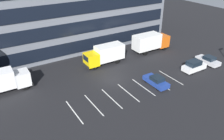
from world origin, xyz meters
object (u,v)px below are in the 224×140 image
object	(u,v)px
sedan_silver	(208,60)
suv_white	(194,66)
box_truck_yellow	(105,54)
box_truck_white	(2,81)
box_truck_orange	(151,42)
sedan_navy	(156,81)

from	to	relation	value
sedan_silver	suv_white	distance (m)	4.35
box_truck_yellow	sedan_silver	distance (m)	18.55
box_truck_white	suv_white	size ratio (longest dim) A/B	1.71
suv_white	box_truck_yellow	bearing A→B (deg)	138.12
box_truck_orange	box_truck_yellow	size ratio (longest dim) A/B	1.08
sedan_silver	box_truck_yellow	bearing A→B (deg)	148.17
sedan_silver	suv_white	xyz separation A→B (m)	(-4.32, -0.47, 0.20)
box_truck_white	sedan_silver	bearing A→B (deg)	-16.17
box_truck_white	sedan_navy	bearing A→B (deg)	-27.00
box_truck_yellow	sedan_silver	bearing A→B (deg)	-31.83
sedan_navy	box_truck_yellow	bearing A→B (deg)	105.51
box_truck_yellow	suv_white	world-z (taller)	box_truck_yellow
box_truck_white	sedan_silver	distance (m)	34.02
box_truck_orange	box_truck_white	size ratio (longest dim) A/B	1.10
box_truck_white	sedan_navy	world-z (taller)	box_truck_white
box_truck_yellow	sedan_navy	xyz separation A→B (m)	(2.88, -10.39, -1.21)
box_truck_orange	suv_white	world-z (taller)	box_truck_orange
box_truck_orange	sedan_silver	distance (m)	11.28
box_truck_white	box_truck_yellow	bearing A→B (deg)	1.00
box_truck_orange	box_truck_yellow	xyz separation A→B (m)	(-10.73, -0.26, -0.15)
box_truck_white	suv_white	xyz separation A→B (m)	(28.34, -9.93, -0.96)
box_truck_yellow	suv_white	distance (m)	15.35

